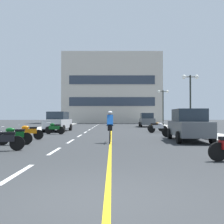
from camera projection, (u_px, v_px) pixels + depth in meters
ground_plane at (110, 130)px, 25.29m from camera, size 140.00×140.00×0.00m
curb_left at (46, 128)px, 28.33m from camera, size 2.40×72.00×0.12m
curb_right at (175, 128)px, 28.26m from camera, size 2.40×72.00×0.12m
lane_dash_0 at (19, 173)px, 6.31m from camera, size 0.14×2.20×0.01m
lane_dash_1 at (56, 151)px, 10.31m from camera, size 0.14×2.20×0.01m
lane_dash_2 at (72, 141)px, 14.30m from camera, size 0.14×2.20×0.01m
lane_dash_3 at (81, 136)px, 18.30m from camera, size 0.14×2.20×0.01m
lane_dash_4 at (87, 132)px, 22.30m from camera, size 0.14×2.20×0.01m
lane_dash_5 at (91, 130)px, 26.30m from camera, size 0.14×2.20×0.01m
lane_dash_6 at (94, 128)px, 30.30m from camera, size 0.14×2.20×0.01m
lane_dash_7 at (96, 127)px, 34.30m from camera, size 0.14×2.20×0.01m
lane_dash_8 at (98, 125)px, 38.30m from camera, size 0.14×2.20×0.01m
lane_dash_9 at (99, 125)px, 42.30m from camera, size 0.14×2.20×0.01m
lane_dash_10 at (100, 124)px, 46.30m from camera, size 0.14×2.20×0.01m
lane_dash_11 at (101, 123)px, 50.30m from camera, size 0.14×2.20×0.01m
centre_line_yellow at (112, 129)px, 28.29m from camera, size 0.12×66.00×0.01m
office_building at (113, 89)px, 53.07m from camera, size 19.79×7.47×14.09m
street_lamp_mid at (192, 90)px, 22.13m from camera, size 1.46×0.36×4.90m
street_lamp_far at (164, 99)px, 33.53m from camera, size 1.46×0.36×4.73m
parked_car_near at (190, 125)px, 14.45m from camera, size 2.12×4.29×1.82m
parked_car_mid at (59, 121)px, 23.65m from camera, size 2.12×4.29×1.82m
parked_car_far at (148, 120)px, 33.46m from camera, size 2.04×4.26×1.82m
motorcycle_1 at (4, 139)px, 10.34m from camera, size 1.67×0.68×0.92m
motorcycle_2 at (16, 135)px, 12.52m from camera, size 1.69×0.63×0.92m
motorcycle_3 at (30, 132)px, 15.20m from camera, size 1.64×0.78×0.92m
motorcycle_4 at (176, 130)px, 17.12m from camera, size 1.70×0.60×0.92m
motorcycle_5 at (56, 128)px, 20.02m from camera, size 1.65×0.76×0.92m
motorcycle_6 at (159, 127)px, 21.55m from camera, size 1.69×0.61×0.92m
motorcycle_7 at (157, 126)px, 23.48m from camera, size 1.65×0.78×0.92m
cyclist_rider at (111, 126)px, 13.50m from camera, size 0.42×1.77×1.71m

